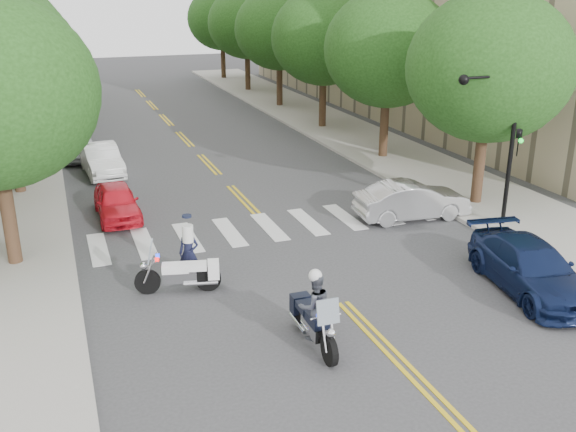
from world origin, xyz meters
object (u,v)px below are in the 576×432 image
motorcycle_police (314,311)px  sedan_blue (530,268)px  convertible (412,200)px  motorcycle_parked (185,274)px  officer_standing (189,253)px

motorcycle_police → sedan_blue: motorcycle_police is taller
motorcycle_police → convertible: 10.13m
motorcycle_police → convertible: (7.09, 7.23, -0.20)m
motorcycle_parked → sedan_blue: motorcycle_parked is taller
motorcycle_police → motorcycle_parked: (-2.40, 4.02, -0.36)m
motorcycle_parked → convertible: 10.02m
motorcycle_police → sedan_blue: size_ratio=0.51×
convertible → motorcycle_police: bearing=139.9°
motorcycle_police → officer_standing: bearing=-66.4°
motorcycle_parked → convertible: bearing=-58.2°
motorcycle_parked → convertible: size_ratio=0.57×
motorcycle_parked → convertible: motorcycle_parked is taller
motorcycle_police → motorcycle_parked: motorcycle_police is taller
motorcycle_parked → sedan_blue: 10.13m
motorcycle_parked → sedan_blue: (9.52, -3.45, 0.16)m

